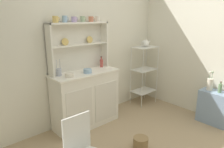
# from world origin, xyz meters

# --- Properties ---
(wall_back) EXTENTS (3.84, 0.05, 2.50)m
(wall_back) POSITION_xyz_m (0.00, 1.62, 1.25)
(wall_back) COLOR silver
(wall_back) RESTS_ON ground
(hutch_cabinet) EXTENTS (1.10, 0.45, 0.91)m
(hutch_cabinet) POSITION_xyz_m (-0.20, 1.37, 0.47)
(hutch_cabinet) COLOR white
(hutch_cabinet) RESTS_ON ground
(hutch_shelf_unit) EXTENTS (1.02, 0.18, 0.76)m
(hutch_shelf_unit) POSITION_xyz_m (-0.20, 1.53, 1.35)
(hutch_shelf_unit) COLOR silver
(hutch_shelf_unit) RESTS_ON hutch_cabinet
(bakers_rack) EXTENTS (0.48, 0.32, 1.18)m
(bakers_rack) POSITION_xyz_m (1.20, 1.32, 0.73)
(bakers_rack) COLOR silver
(bakers_rack) RESTS_ON ground
(side_shelf_blue) EXTENTS (0.28, 0.48, 0.56)m
(side_shelf_blue) POSITION_xyz_m (1.44, -0.02, 0.28)
(side_shelf_blue) COLOR #849EBC
(side_shelf_blue) RESTS_ON ground
(floor_basket) EXTENTS (0.20, 0.20, 0.16)m
(floor_basket) POSITION_xyz_m (-0.03, 0.33, 0.08)
(floor_basket) COLOR #93754C
(floor_basket) RESTS_ON ground
(cup_gold_0) EXTENTS (0.10, 0.08, 0.09)m
(cup_gold_0) POSITION_xyz_m (-0.57, 1.49, 1.71)
(cup_gold_0) COLOR #DBB760
(cup_gold_0) RESTS_ON hutch_shelf_unit
(cup_sky_1) EXTENTS (0.09, 0.07, 0.09)m
(cup_sky_1) POSITION_xyz_m (-0.43, 1.49, 1.71)
(cup_sky_1) COLOR #8EB2D1
(cup_sky_1) RESTS_ON hutch_shelf_unit
(cup_lilac_2) EXTENTS (0.09, 0.08, 0.08)m
(cup_lilac_2) POSITION_xyz_m (-0.27, 1.49, 1.71)
(cup_lilac_2) COLOR #B79ECC
(cup_lilac_2) RESTS_ON hutch_shelf_unit
(cup_sage_3) EXTENTS (0.09, 0.07, 0.09)m
(cup_sage_3) POSITION_xyz_m (-0.12, 1.49, 1.71)
(cup_sage_3) COLOR #9EB78E
(cup_sage_3) RESTS_ON hutch_shelf_unit
(cup_terracotta_4) EXTENTS (0.09, 0.08, 0.08)m
(cup_terracotta_4) POSITION_xyz_m (0.04, 1.49, 1.71)
(cup_terracotta_4) COLOR #C67556
(cup_terracotta_4) RESTS_ON hutch_shelf_unit
(cup_cream_5) EXTENTS (0.09, 0.08, 0.08)m
(cup_cream_5) POSITION_xyz_m (0.17, 1.49, 1.71)
(cup_cream_5) COLOR silver
(cup_cream_5) RESTS_ON hutch_shelf_unit
(bowl_mixing_large) EXTENTS (0.13, 0.13, 0.06)m
(bowl_mixing_large) POSITION_xyz_m (-0.52, 1.29, 0.94)
(bowl_mixing_large) COLOR silver
(bowl_mixing_large) RESTS_ON hutch_cabinet
(bowl_floral_medium) EXTENTS (0.13, 0.13, 0.06)m
(bowl_floral_medium) POSITION_xyz_m (-0.20, 1.29, 0.94)
(bowl_floral_medium) COLOR #8EB2D1
(bowl_floral_medium) RESTS_ON hutch_cabinet
(jam_bottle) EXTENTS (0.05, 0.05, 0.18)m
(jam_bottle) POSITION_xyz_m (0.21, 1.45, 0.98)
(jam_bottle) COLOR #B74C47
(jam_bottle) RESTS_ON hutch_cabinet
(utensil_jar) EXTENTS (0.08, 0.08, 0.25)m
(utensil_jar) POSITION_xyz_m (-0.60, 1.45, 0.97)
(utensil_jar) COLOR #B2B7C6
(utensil_jar) RESTS_ON hutch_cabinet
(porcelain_teapot) EXTENTS (0.23, 0.14, 0.16)m
(porcelain_teapot) POSITION_xyz_m (1.20, 1.32, 1.25)
(porcelain_teapot) COLOR white
(porcelain_teapot) RESTS_ON bakers_rack
(flower_vase) EXTENTS (0.09, 0.09, 0.33)m
(flower_vase) POSITION_xyz_m (1.44, 0.10, 0.67)
(flower_vase) COLOR silver
(flower_vase) RESTS_ON side_shelf_blue
(oil_bottle) EXTENTS (0.06, 0.06, 0.19)m
(oil_bottle) POSITION_xyz_m (1.44, -0.06, 0.63)
(oil_bottle) COLOR #6B8C60
(oil_bottle) RESTS_ON side_shelf_blue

